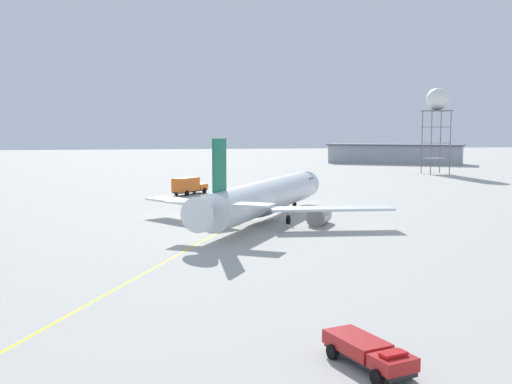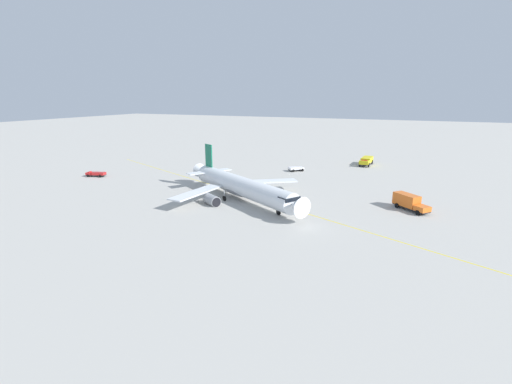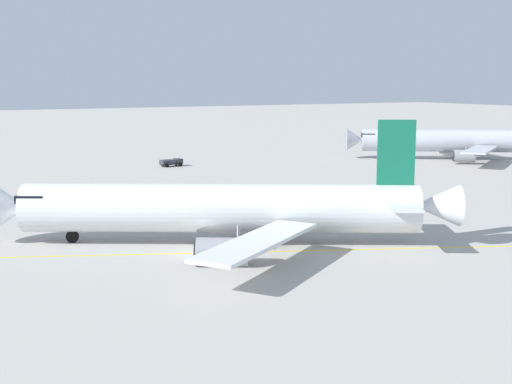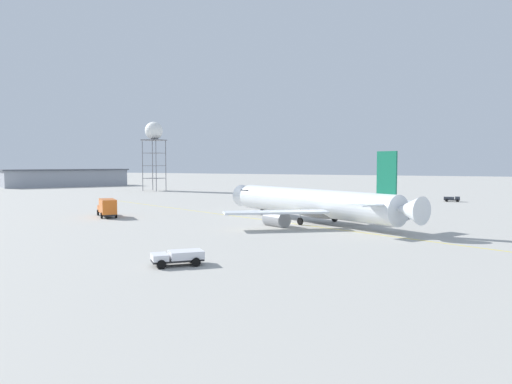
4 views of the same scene
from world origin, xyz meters
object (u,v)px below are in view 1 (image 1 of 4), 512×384
at_px(ops_pickup_truck, 368,352).
at_px(radar_tower, 437,103).
at_px(catering_truck_truck, 188,185).
at_px(airliner_main, 265,199).

xyz_separation_m(ops_pickup_truck, radar_tower, (-123.47, 66.47, 17.89)).
bearing_deg(radar_tower, catering_truck_truck, -59.32).
bearing_deg(airliner_main, ops_pickup_truck, -154.90).
height_order(airliner_main, radar_tower, radar_tower).
height_order(airliner_main, ops_pickup_truck, airliner_main).
height_order(ops_pickup_truck, radar_tower, radar_tower).
xyz_separation_m(ops_pickup_truck, catering_truck_truck, (-82.58, -2.47, 0.85)).
height_order(airliner_main, catering_truck_truck, airliner_main).
bearing_deg(radar_tower, airliner_main, -39.41).
bearing_deg(ops_pickup_truck, radar_tower, 135.42).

